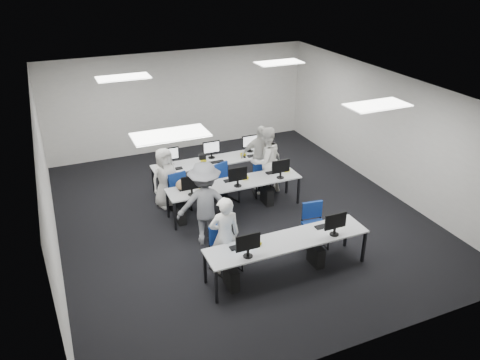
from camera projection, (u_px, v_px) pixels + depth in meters
name	position (u px, v px, depth m)	size (l,w,h in m)	color
room	(238.00, 155.00, 10.38)	(9.00, 9.02, 3.00)	black
ceiling_panels	(238.00, 90.00, 9.72)	(5.20, 4.60, 0.02)	white
desk_front	(288.00, 242.00, 8.76)	(3.20, 0.70, 0.73)	silver
desk_mid	(235.00, 185.00, 10.90)	(3.20, 0.70, 0.73)	silver
desk_back	(214.00, 162.00, 12.06)	(3.20, 0.70, 0.73)	silver
equipment_front	(279.00, 259.00, 8.82)	(2.51, 0.41, 1.19)	#0B3F9A
equipment_mid	(228.00, 199.00, 10.96)	(2.91, 0.41, 1.19)	white
equipment_back	(221.00, 172.00, 12.28)	(2.91, 0.41, 1.19)	white
chair_0	(225.00, 257.00, 8.97)	(0.61, 0.63, 0.96)	navy
chair_1	(315.00, 233.00, 9.74)	(0.51, 0.55, 0.94)	navy
chair_2	(180.00, 200.00, 11.10)	(0.51, 0.53, 0.82)	navy
chair_3	(226.00, 191.00, 11.43)	(0.62, 0.65, 0.98)	navy
chair_4	(261.00, 185.00, 11.80)	(0.48, 0.51, 0.82)	navy
chair_5	(175.00, 194.00, 11.29)	(0.54, 0.58, 0.94)	navy
chair_6	(218.00, 186.00, 11.76)	(0.45, 0.49, 0.84)	navy
chair_7	(264.00, 178.00, 12.14)	(0.52, 0.55, 0.84)	navy
handbag	(182.00, 184.00, 10.53)	(0.30, 0.19, 0.25)	#A27953
student_0	(225.00, 236.00, 8.71)	(0.59, 0.39, 1.62)	white
student_1	(265.00, 161.00, 11.64)	(0.86, 0.67, 1.76)	white
student_2	(165.00, 178.00, 11.09)	(0.73, 0.47, 1.49)	white
student_3	(260.00, 157.00, 11.95)	(0.99, 0.41, 1.68)	white
photographer	(205.00, 204.00, 9.60)	(1.18, 0.68, 1.83)	slate
dslr_camera	(202.00, 157.00, 9.33)	(0.14, 0.18, 0.10)	black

